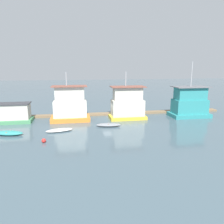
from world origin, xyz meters
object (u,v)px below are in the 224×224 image
(houseboat_orange, at_px, (70,106))
(dinghy_teal, at_px, (9,133))
(houseboat_yellow, at_px, (128,105))
(dinghy_grey, at_px, (108,125))
(buoy_red, at_px, (44,141))
(houseboat_green, at_px, (15,113))
(dinghy_white, at_px, (59,130))
(houseboat_teal, at_px, (190,103))

(houseboat_orange, relative_size, dinghy_teal, 1.93)
(houseboat_yellow, relative_size, dinghy_grey, 2.09)
(houseboat_orange, relative_size, buoy_red, 15.29)
(houseboat_green, relative_size, dinghy_grey, 1.40)
(buoy_red, bearing_deg, houseboat_green, 118.57)
(dinghy_grey, bearing_deg, houseboat_orange, 140.77)
(houseboat_yellow, bearing_deg, houseboat_orange, 178.96)
(buoy_red, bearing_deg, houseboat_yellow, 38.36)
(dinghy_white, xyz_separation_m, buoy_red, (-1.49, -4.09, 0.06))
(dinghy_teal, height_order, dinghy_grey, dinghy_teal)
(houseboat_green, relative_size, dinghy_teal, 1.31)
(houseboat_orange, distance_m, houseboat_teal, 20.21)
(dinghy_white, bearing_deg, buoy_red, -109.98)
(houseboat_green, bearing_deg, dinghy_white, -41.35)
(houseboat_teal, distance_m, dinghy_white, 22.34)
(houseboat_green, relative_size, houseboat_orange, 0.68)
(houseboat_teal, xyz_separation_m, dinghy_white, (-21.62, -5.21, -2.10))
(dinghy_white, bearing_deg, houseboat_green, 138.65)
(dinghy_grey, bearing_deg, houseboat_green, 160.46)
(houseboat_yellow, bearing_deg, houseboat_teal, -2.06)
(houseboat_green, relative_size, dinghy_white, 1.39)
(dinghy_white, height_order, buoy_red, buoy_red)
(houseboat_teal, height_order, dinghy_white, houseboat_teal)
(houseboat_orange, height_order, dinghy_grey, houseboat_orange)
(houseboat_orange, bearing_deg, dinghy_white, -103.79)
(houseboat_teal, bearing_deg, dinghy_white, -166.45)
(houseboat_orange, xyz_separation_m, houseboat_teal, (20.21, -0.56, -0.06))
(dinghy_grey, bearing_deg, dinghy_teal, -172.64)
(houseboat_yellow, xyz_separation_m, buoy_red, (-12.24, -9.69, -2.12))
(houseboat_green, xyz_separation_m, buoy_red, (5.64, -10.36, -1.16))
(houseboat_yellow, bearing_deg, houseboat_green, 177.85)
(houseboat_teal, relative_size, dinghy_grey, 2.51)
(dinghy_teal, bearing_deg, buoy_red, -37.45)
(houseboat_yellow, distance_m, buoy_red, 15.75)
(dinghy_teal, xyz_separation_m, dinghy_grey, (13.18, 1.70, -0.02))
(houseboat_orange, distance_m, dinghy_white, 6.32)
(houseboat_teal, bearing_deg, buoy_red, -158.09)
(houseboat_yellow, distance_m, dinghy_white, 12.32)
(houseboat_orange, xyz_separation_m, dinghy_grey, (5.48, -4.47, -2.10))
(houseboat_teal, xyz_separation_m, dinghy_teal, (-27.91, -5.62, -2.02))
(houseboat_orange, distance_m, houseboat_yellow, 9.34)
(dinghy_teal, distance_m, buoy_red, 6.05)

